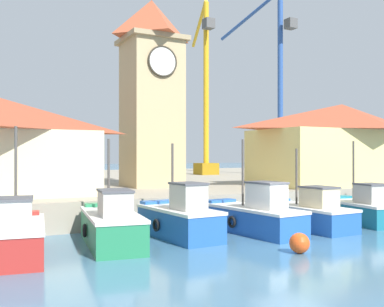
{
  "coord_description": "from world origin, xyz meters",
  "views": [
    {
      "loc": [
        -11.48,
        -13.63,
        3.43
      ],
      "look_at": [
        -0.12,
        8.04,
        3.5
      ],
      "focal_mm": 42.0,
      "sensor_mm": 36.0,
      "label": 1
    }
  ],
  "objects_px": {
    "fishing_boat_left_inner": "(180,219)",
    "warehouse_right": "(342,143)",
    "fishing_boat_center": "(307,214)",
    "fishing_boat_mid_right": "(362,209)",
    "port_crane_near": "(278,105)",
    "mooring_buoy": "(299,243)",
    "fishing_boat_left_outer": "(111,225)",
    "fishing_boat_mid_left": "(254,216)",
    "clock_tower": "(152,88)",
    "port_crane_far": "(206,106)",
    "fishing_boat_far_left": "(15,236)"
  },
  "relations": [
    {
      "from": "fishing_boat_left_inner",
      "to": "warehouse_right",
      "type": "height_order",
      "value": "warehouse_right"
    },
    {
      "from": "fishing_boat_center",
      "to": "fishing_boat_mid_right",
      "type": "height_order",
      "value": "fishing_boat_mid_right"
    },
    {
      "from": "fishing_boat_left_inner",
      "to": "port_crane_near",
      "type": "distance_m",
      "value": 31.03
    },
    {
      "from": "port_crane_near",
      "to": "mooring_buoy",
      "type": "xyz_separation_m",
      "value": [
        -19.23,
        -25.31,
        -8.35
      ]
    },
    {
      "from": "fishing_boat_left_outer",
      "to": "fishing_boat_left_inner",
      "type": "bearing_deg",
      "value": 2.87
    },
    {
      "from": "fishing_boat_left_inner",
      "to": "warehouse_right",
      "type": "bearing_deg",
      "value": 22.18
    },
    {
      "from": "fishing_boat_mid_left",
      "to": "clock_tower",
      "type": "bearing_deg",
      "value": 91.39
    },
    {
      "from": "fishing_boat_left_outer",
      "to": "port_crane_far",
      "type": "height_order",
      "value": "port_crane_far"
    },
    {
      "from": "fishing_boat_left_outer",
      "to": "fishing_boat_mid_right",
      "type": "distance_m",
      "value": 12.81
    },
    {
      "from": "fishing_boat_far_left",
      "to": "clock_tower",
      "type": "xyz_separation_m",
      "value": [
        9.54,
        11.13,
        7.07
      ]
    },
    {
      "from": "fishing_boat_center",
      "to": "mooring_buoy",
      "type": "relative_size",
      "value": 7.0
    },
    {
      "from": "fishing_boat_mid_right",
      "to": "port_crane_near",
      "type": "bearing_deg",
      "value": 61.15
    },
    {
      "from": "warehouse_right",
      "to": "fishing_boat_mid_left",
      "type": "bearing_deg",
      "value": -150.98
    },
    {
      "from": "fishing_boat_center",
      "to": "mooring_buoy",
      "type": "xyz_separation_m",
      "value": [
        -3.85,
        -3.92,
        -0.33
      ]
    },
    {
      "from": "fishing_boat_far_left",
      "to": "fishing_boat_left_outer",
      "type": "relative_size",
      "value": 0.93
    },
    {
      "from": "fishing_boat_left_outer",
      "to": "port_crane_near",
      "type": "height_order",
      "value": "port_crane_near"
    },
    {
      "from": "warehouse_right",
      "to": "mooring_buoy",
      "type": "xyz_separation_m",
      "value": [
        -13.55,
        -11.05,
        -3.89
      ]
    },
    {
      "from": "fishing_boat_mid_right",
      "to": "fishing_boat_far_left",
      "type": "bearing_deg",
      "value": 179.98
    },
    {
      "from": "mooring_buoy",
      "to": "clock_tower",
      "type": "bearing_deg",
      "value": 87.38
    },
    {
      "from": "fishing_boat_mid_left",
      "to": "fishing_boat_center",
      "type": "height_order",
      "value": "fishing_boat_mid_left"
    },
    {
      "from": "fishing_boat_left_outer",
      "to": "mooring_buoy",
      "type": "height_order",
      "value": "fishing_boat_left_outer"
    },
    {
      "from": "fishing_boat_left_outer",
      "to": "port_crane_near",
      "type": "bearing_deg",
      "value": 40.39
    },
    {
      "from": "fishing_boat_left_inner",
      "to": "fishing_boat_center",
      "type": "height_order",
      "value": "fishing_boat_left_inner"
    },
    {
      "from": "port_crane_far",
      "to": "mooring_buoy",
      "type": "distance_m",
      "value": 32.62
    },
    {
      "from": "fishing_boat_mid_left",
      "to": "port_crane_far",
      "type": "xyz_separation_m",
      "value": [
        11.61,
        24.89,
        7.84
      ]
    },
    {
      "from": "clock_tower",
      "to": "port_crane_near",
      "type": "relative_size",
      "value": 0.71
    },
    {
      "from": "fishing_boat_far_left",
      "to": "fishing_boat_left_outer",
      "type": "xyz_separation_m",
      "value": [
        3.48,
        0.49,
        0.04
      ]
    },
    {
      "from": "fishing_boat_left_inner",
      "to": "fishing_boat_center",
      "type": "distance_m",
      "value": 6.3
    },
    {
      "from": "fishing_boat_left_outer",
      "to": "port_crane_near",
      "type": "xyz_separation_m",
      "value": [
        24.6,
        20.92,
        7.94
      ]
    },
    {
      "from": "fishing_boat_mid_right",
      "to": "fishing_boat_center",
      "type": "bearing_deg",
      "value": 179.68
    },
    {
      "from": "clock_tower",
      "to": "mooring_buoy",
      "type": "distance_m",
      "value": 16.79
    },
    {
      "from": "fishing_boat_center",
      "to": "clock_tower",
      "type": "distance_m",
      "value": 13.57
    },
    {
      "from": "mooring_buoy",
      "to": "fishing_boat_far_left",
      "type": "bearing_deg",
      "value": 156.2
    },
    {
      "from": "port_crane_near",
      "to": "clock_tower",
      "type": "bearing_deg",
      "value": -150.99
    },
    {
      "from": "fishing_boat_far_left",
      "to": "warehouse_right",
      "type": "distance_m",
      "value": 23.78
    },
    {
      "from": "fishing_boat_left_inner",
      "to": "fishing_boat_far_left",
      "type": "bearing_deg",
      "value": -174.35
    },
    {
      "from": "warehouse_right",
      "to": "port_crane_far",
      "type": "height_order",
      "value": "port_crane_far"
    },
    {
      "from": "fishing_boat_far_left",
      "to": "fishing_boat_center",
      "type": "height_order",
      "value": "fishing_boat_far_left"
    },
    {
      "from": "fishing_boat_mid_right",
      "to": "clock_tower",
      "type": "distance_m",
      "value": 14.83
    },
    {
      "from": "fishing_boat_mid_left",
      "to": "port_crane_near",
      "type": "distance_m",
      "value": 29.13
    },
    {
      "from": "warehouse_right",
      "to": "port_crane_near",
      "type": "xyz_separation_m",
      "value": [
        5.68,
        14.26,
        4.45
      ]
    },
    {
      "from": "fishing_boat_left_inner",
      "to": "mooring_buoy",
      "type": "distance_m",
      "value": 5.16
    },
    {
      "from": "fishing_boat_far_left",
      "to": "mooring_buoy",
      "type": "xyz_separation_m",
      "value": [
        8.85,
        -3.9,
        -0.37
      ]
    },
    {
      "from": "warehouse_right",
      "to": "port_crane_far",
      "type": "xyz_separation_m",
      "value": [
        -0.98,
        17.9,
        4.35
      ]
    },
    {
      "from": "warehouse_right",
      "to": "fishing_boat_far_left",
      "type": "bearing_deg",
      "value": -162.3
    },
    {
      "from": "fishing_boat_left_outer",
      "to": "fishing_boat_center",
      "type": "xyz_separation_m",
      "value": [
        9.22,
        -0.47,
        -0.08
      ]
    },
    {
      "from": "fishing_boat_mid_right",
      "to": "fishing_boat_left_inner",
      "type": "bearing_deg",
      "value": 176.27
    },
    {
      "from": "fishing_boat_left_inner",
      "to": "fishing_boat_mid_right",
      "type": "distance_m",
      "value": 9.87
    },
    {
      "from": "fishing_boat_mid_left",
      "to": "warehouse_right",
      "type": "distance_m",
      "value": 14.82
    },
    {
      "from": "fishing_boat_left_inner",
      "to": "fishing_boat_center",
      "type": "xyz_separation_m",
      "value": [
        6.27,
        -0.62,
        -0.11
      ]
    }
  ]
}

